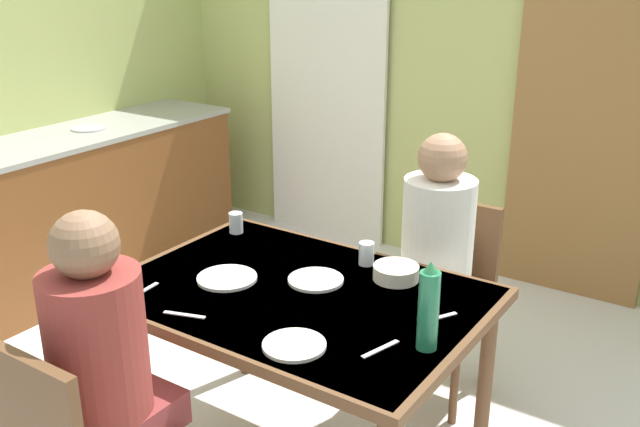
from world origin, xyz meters
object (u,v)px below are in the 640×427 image
serving_bowl_center (396,273)px  kitchen_counter (43,218)px  dining_table (297,310)px  person_far_diner (436,237)px  chair_far_diner (446,287)px  person_near_diner (101,347)px  water_bottle_green_near (428,308)px

serving_bowl_center → kitchen_counter: bearing=176.1°
dining_table → person_far_diner: size_ratio=1.71×
kitchen_counter → chair_far_diner: (2.34, 0.38, 0.05)m
serving_bowl_center → chair_far_diner: bearing=92.5°
kitchen_counter → serving_bowl_center: bearing=-3.9°
person_near_diner → serving_bowl_center: bearing=63.2°
chair_far_diner → serving_bowl_center: bearing=92.5°
person_near_diner → water_bottle_green_near: (0.79, 0.58, 0.11)m
chair_far_diner → kitchen_counter: bearing=9.1°
kitchen_counter → serving_bowl_center: 2.39m
person_near_diner → dining_table: bearing=70.9°
kitchen_counter → dining_table: kitchen_counter is taller
kitchen_counter → dining_table: (2.11, -0.44, 0.23)m
kitchen_counter → dining_table: bearing=-11.8°
chair_far_diner → serving_bowl_center: chair_far_diner is taller
person_far_diner → water_bottle_green_near: (0.33, -0.78, 0.11)m
person_near_diner → water_bottle_green_near: size_ratio=2.65×
person_near_diner → water_bottle_green_near: 0.99m
chair_far_diner → person_near_diner: bearing=72.8°
serving_bowl_center → person_far_diner: bearing=93.4°
kitchen_counter → water_bottle_green_near: 2.76m
person_far_diner → water_bottle_green_near: size_ratio=2.65×
chair_far_diner → person_far_diner: bearing=90.0°
kitchen_counter → person_near_diner: size_ratio=3.44×
water_bottle_green_near → person_near_diner: bearing=-143.7°
chair_far_diner → person_near_diner: (-0.46, -1.50, 0.28)m
kitchen_counter → person_far_diner: 2.37m
person_near_diner → serving_bowl_center: person_near_diner is taller
person_near_diner → serving_bowl_center: 1.08m
chair_far_diner → water_bottle_green_near: bearing=110.0°
kitchen_counter → chair_far_diner: bearing=9.1°
dining_table → serving_bowl_center: bearing=48.6°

